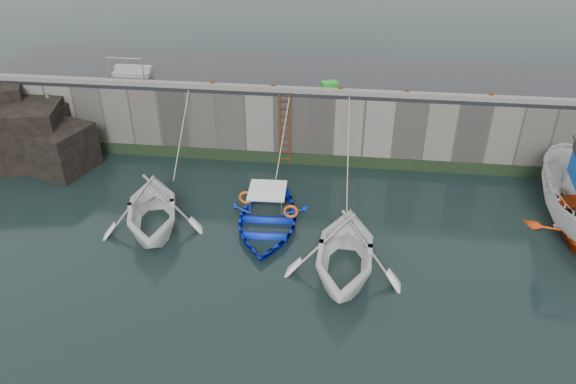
# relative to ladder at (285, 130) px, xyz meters

# --- Properties ---
(ground) EXTENTS (120.00, 120.00, 0.00)m
(ground) POSITION_rel_ladder_xyz_m (2.00, -9.91, -1.59)
(ground) COLOR black
(ground) RESTS_ON ground
(quay_back) EXTENTS (30.00, 5.00, 3.00)m
(quay_back) POSITION_rel_ladder_xyz_m (2.00, 2.59, -0.09)
(quay_back) COLOR slate
(quay_back) RESTS_ON ground
(road_back) EXTENTS (30.00, 5.00, 0.16)m
(road_back) POSITION_rel_ladder_xyz_m (2.00, 2.59, 1.49)
(road_back) COLOR black
(road_back) RESTS_ON quay_back
(kerb_back) EXTENTS (30.00, 0.30, 0.20)m
(kerb_back) POSITION_rel_ladder_xyz_m (2.00, 0.24, 1.67)
(kerb_back) COLOR slate
(kerb_back) RESTS_ON road_back
(algae_back) EXTENTS (30.00, 0.08, 0.50)m
(algae_back) POSITION_rel_ladder_xyz_m (2.00, 0.05, -1.34)
(algae_back) COLOR black
(algae_back) RESTS_ON ground
(rock_outcrop) EXTENTS (5.85, 4.24, 3.41)m
(rock_outcrop) POSITION_rel_ladder_xyz_m (-10.92, -0.80, -0.33)
(rock_outcrop) COLOR black
(rock_outcrop) RESTS_ON ground
(ladder) EXTENTS (0.51, 0.08, 3.20)m
(ladder) POSITION_rel_ladder_xyz_m (0.00, 0.00, 0.00)
(ladder) COLOR #3F1E0F
(ladder) RESTS_ON ground
(boat_near_white) EXTENTS (4.84, 5.25, 2.31)m
(boat_near_white) POSITION_rel_ladder_xyz_m (-4.01, -5.27, -1.59)
(boat_near_white) COLOR white
(boat_near_white) RESTS_ON ground
(boat_near_white_rope) EXTENTS (0.04, 3.86, 3.10)m
(boat_near_white_rope) POSITION_rel_ladder_xyz_m (-4.01, -1.34, -1.59)
(boat_near_white_rope) COLOR tan
(boat_near_white_rope) RESTS_ON ground
(boat_near_blue) EXTENTS (3.35, 4.56, 0.92)m
(boat_near_blue) POSITION_rel_ladder_xyz_m (-0.08, -4.69, -1.59)
(boat_near_blue) COLOR #0D29D1
(boat_near_blue) RESTS_ON ground
(boat_near_blue_rope) EXTENTS (0.04, 3.46, 3.10)m
(boat_near_blue_rope) POSITION_rel_ladder_xyz_m (-0.08, -1.05, -1.59)
(boat_near_blue_rope) COLOR tan
(boat_near_blue_rope) RESTS_ON ground
(boat_near_blacktrim) EXTENTS (4.17, 4.77, 2.43)m
(boat_near_blacktrim) POSITION_rel_ladder_xyz_m (2.73, -6.94, -1.59)
(boat_near_blacktrim) COLOR white
(boat_near_blacktrim) RESTS_ON ground
(boat_near_blacktrim_rope) EXTENTS (0.04, 5.22, 3.10)m
(boat_near_blacktrim_rope) POSITION_rel_ladder_xyz_m (2.73, -2.18, -1.59)
(boat_near_blacktrim_rope) COLOR tan
(boat_near_blacktrim_rope) RESTS_ON ground
(fish_crate) EXTENTS (0.73, 0.61, 0.33)m
(fish_crate) POSITION_rel_ladder_xyz_m (1.74, 0.67, 1.73)
(fish_crate) COLOR #1C9C1E
(fish_crate) RESTS_ON road_back
(railing) EXTENTS (1.60, 1.05, 1.00)m
(railing) POSITION_rel_ladder_xyz_m (-6.75, 1.33, 1.77)
(railing) COLOR #A5A8AD
(railing) RESTS_ON road_back
(bollard_a) EXTENTS (0.18, 0.18, 0.28)m
(bollard_a) POSITION_rel_ladder_xyz_m (-3.00, 0.34, 1.71)
(bollard_a) COLOR #3F1E0F
(bollard_a) RESTS_ON road_back
(bollard_b) EXTENTS (0.18, 0.18, 0.28)m
(bollard_b) POSITION_rel_ladder_xyz_m (-0.50, 0.34, 1.71)
(bollard_b) COLOR #3F1E0F
(bollard_b) RESTS_ON road_back
(bollard_c) EXTENTS (0.18, 0.18, 0.28)m
(bollard_c) POSITION_rel_ladder_xyz_m (2.20, 0.34, 1.71)
(bollard_c) COLOR #3F1E0F
(bollard_c) RESTS_ON road_back
(bollard_d) EXTENTS (0.18, 0.18, 0.28)m
(bollard_d) POSITION_rel_ladder_xyz_m (4.80, 0.34, 1.71)
(bollard_d) COLOR #3F1E0F
(bollard_d) RESTS_ON road_back
(bollard_e) EXTENTS (0.18, 0.18, 0.28)m
(bollard_e) POSITION_rel_ladder_xyz_m (8.00, 0.34, 1.71)
(bollard_e) COLOR #3F1E0F
(bollard_e) RESTS_ON road_back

